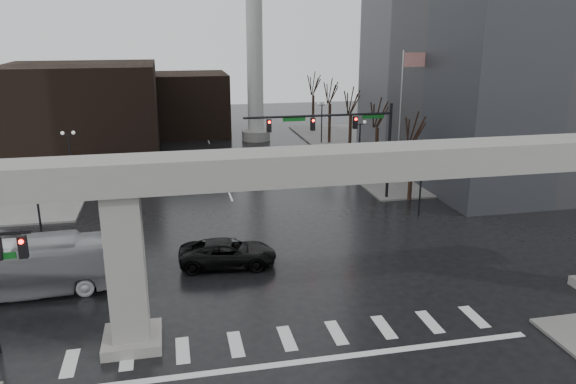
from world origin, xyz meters
name	(u,v)px	position (x,y,z in m)	size (l,w,h in m)	color
ground	(283,327)	(0.00, 0.00, 0.00)	(160.00, 160.00, 0.00)	black
sidewalk_ne	(437,149)	(26.00, 36.00, 0.07)	(28.00, 36.00, 0.15)	slate
elevated_guideway	(310,189)	(1.26, 0.00, 6.88)	(48.00, 2.60, 8.70)	gray
building_far_left	(83,110)	(-14.00, 42.00, 5.00)	(16.00, 14.00, 10.00)	black
building_far_mid	(189,104)	(-2.00, 52.00, 4.00)	(10.00, 10.00, 8.00)	black
smokestack	(254,31)	(6.00, 46.00, 13.35)	(3.60, 3.60, 30.00)	beige
signal_mast_arm	(345,132)	(8.99, 18.80, 5.83)	(12.12, 0.43, 8.00)	black
flagpole_assembly	(404,103)	(15.29, 22.00, 7.53)	(2.06, 0.12, 12.00)	silver
lamp_right_0	(422,172)	(13.50, 14.00, 3.47)	(1.22, 0.32, 5.11)	black
lamp_right_1	(360,137)	(13.50, 28.00, 3.47)	(1.22, 0.32, 5.11)	black
lamp_right_2	(322,116)	(13.50, 42.00, 3.47)	(1.22, 0.32, 5.11)	black
lamp_left_0	(36,194)	(-13.50, 14.00, 3.47)	(1.22, 0.32, 5.11)	black
lamp_left_1	(70,149)	(-13.50, 28.00, 3.47)	(1.22, 0.32, 5.11)	black
lamp_left_2	(89,123)	(-13.50, 42.00, 3.47)	(1.22, 0.32, 5.11)	black
tree_right_0	(411,168)	(14.53, 18.02, 2.79)	(1.09, 1.58, 7.50)	black
tree_right_1	(377,147)	(14.53, 26.02, 2.85)	(1.09, 1.61, 7.67)	black
tree_right_2	(350,131)	(14.53, 34.02, 2.91)	(1.10, 1.63, 7.85)	black
tree_right_3	(330,119)	(14.53, 42.02, 2.98)	(1.11, 1.66, 8.02)	black
tree_right_4	(313,110)	(14.53, 50.02, 3.04)	(1.12, 1.69, 8.19)	black
pickup_truck	(228,253)	(-1.77, 7.85, 0.81)	(2.69, 5.84, 1.62)	black
city_bus	(28,267)	(-12.67, 6.47, 1.54)	(2.59, 11.06, 3.08)	#B3B3B8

